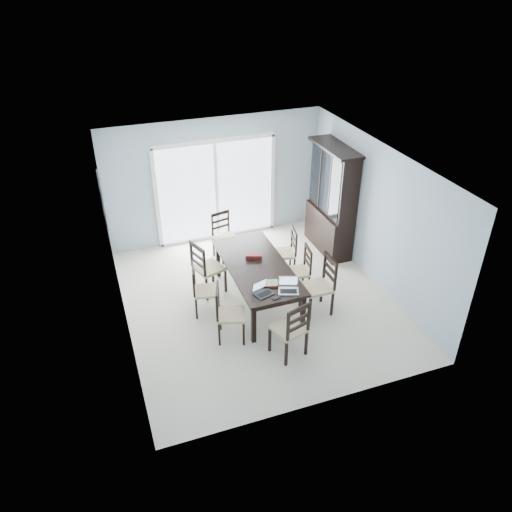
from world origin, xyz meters
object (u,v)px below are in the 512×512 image
at_px(china_hutch, 332,201).
at_px(laptop_dark, 264,292).
at_px(chair_left_mid, 200,285).
at_px(chair_right_far, 288,247).
at_px(chair_end_near, 293,325).
at_px(chair_right_near, 323,279).
at_px(chair_right_mid, 302,265).
at_px(chair_end_far, 223,230).
at_px(chair_left_near, 225,308).
at_px(cell_phone, 276,298).
at_px(game_box, 254,256).
at_px(hot_tub, 177,200).
at_px(dining_table, 257,269).
at_px(laptop_silver, 289,289).
at_px(chair_left_far, 204,263).

relative_size(china_hutch, laptop_dark, 6.51).
bearing_deg(chair_left_mid, china_hutch, 124.17).
xyz_separation_m(chair_right_far, chair_end_near, (-0.85, -2.18, 0.05)).
xyz_separation_m(chair_right_near, chair_right_mid, (-0.09, 0.63, -0.08)).
bearing_deg(china_hutch, chair_right_far, -153.24).
bearing_deg(laptop_dark, chair_end_far, 70.57).
bearing_deg(chair_left_near, chair_right_far, 148.82).
bearing_deg(chair_end_far, chair_left_mid, 48.10).
bearing_deg(cell_phone, game_box, 77.37).
distance_m(cell_phone, game_box, 1.26).
xyz_separation_m(cell_phone, hot_tub, (-0.58, 4.61, -0.28)).
distance_m(chair_left_near, chair_left_mid, 0.80).
height_order(chair_right_mid, chair_end_near, chair_end_near).
distance_m(dining_table, chair_right_far, 1.10).
bearing_deg(chair_right_mid, cell_phone, 146.02).
bearing_deg(laptop_silver, chair_left_near, -167.78).
height_order(china_hutch, laptop_silver, china_hutch).
bearing_deg(chair_left_near, china_hutch, 143.78).
distance_m(dining_table, laptop_dark, 0.86).
relative_size(dining_table, laptop_dark, 6.51).
relative_size(china_hutch, chair_right_mid, 2.12).
height_order(chair_right_mid, laptop_dark, chair_right_mid).
distance_m(china_hutch, chair_left_far, 2.94).
distance_m(china_hutch, hot_tub, 3.60).
xyz_separation_m(dining_table, chair_left_near, (-0.80, -0.75, -0.08)).
height_order(china_hutch, chair_right_far, china_hutch).
height_order(chair_right_near, chair_right_far, chair_right_near).
xyz_separation_m(chair_left_near, chair_end_near, (0.82, -0.77, 0.02)).
distance_m(chair_right_mid, hot_tub, 3.89).
distance_m(china_hutch, laptop_silver, 2.83).
xyz_separation_m(chair_left_far, chair_right_near, (1.75, -1.16, -0.00)).
bearing_deg(dining_table, chair_end_far, 93.56).
distance_m(chair_right_far, cell_phone, 1.91).
xyz_separation_m(laptop_dark, cell_phone, (0.13, -0.17, -0.04)).
xyz_separation_m(chair_end_far, game_box, (0.14, -1.44, 0.21)).
height_order(dining_table, china_hutch, china_hutch).
bearing_deg(cell_phone, hot_tub, 88.27).
xyz_separation_m(chair_end_far, cell_phone, (0.06, -2.69, 0.18)).
height_order(chair_right_far, chair_end_near, chair_end_near).
xyz_separation_m(laptop_dark, game_box, (0.21, 1.08, -0.01)).
relative_size(dining_table, chair_left_near, 1.97).
relative_size(chair_left_far, hot_tub, 0.59).
xyz_separation_m(china_hutch, chair_end_far, (-2.13, 0.44, -0.50)).
bearing_deg(chair_right_mid, laptop_silver, 151.89).
bearing_deg(dining_table, china_hutch, 31.71).
relative_size(china_hutch, chair_end_near, 1.89).
bearing_deg(chair_end_near, cell_phone, 80.14).
bearing_deg(dining_table, chair_right_near, -32.61).
distance_m(chair_end_far, laptop_dark, 2.53).
height_order(chair_left_mid, chair_right_near, chair_right_near).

